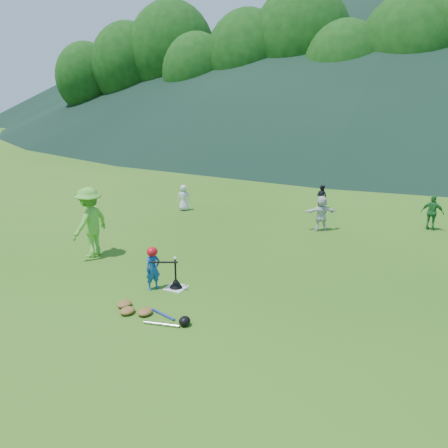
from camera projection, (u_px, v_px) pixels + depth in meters
name	position (u px, v px, depth m)	size (l,w,h in m)	color
ground	(176.00, 288.00, 10.07)	(120.00, 120.00, 0.00)	#2B5914
home_plate	(176.00, 288.00, 10.07)	(0.45, 0.45, 0.02)	silver
baseball	(175.00, 258.00, 9.87)	(0.08, 0.08, 0.08)	white
batter_child	(153.00, 269.00, 9.90)	(0.36, 0.24, 0.99)	#164B9B
adult_coach	(90.00, 222.00, 11.91)	(1.25, 0.72, 1.93)	#62BD37
fielder_a	(184.00, 198.00, 16.97)	(0.49, 0.32, 1.01)	silver
fielder_b	(322.00, 196.00, 17.35)	(0.46, 0.36, 0.94)	black
fielder_c	(432.00, 213.00, 14.40)	(0.69, 0.29, 1.19)	#22722E
fielder_d	(321.00, 213.00, 14.35)	(1.09, 0.35, 1.17)	silver
batting_tee	(176.00, 283.00, 10.04)	(0.30, 0.30, 0.68)	black
batter_gear	(153.00, 253.00, 9.79)	(0.72, 0.28, 0.35)	red
equipment_pile	(145.00, 312.00, 8.81)	(1.80, 0.59, 0.19)	olive
outfield_fence	(369.00, 146.00, 34.00)	(70.07, 0.08, 1.33)	gray
tree_line	(391.00, 50.00, 36.85)	(70.04, 11.40, 14.82)	#382314
distant_hills	(379.00, 37.00, 79.65)	(155.00, 140.00, 32.00)	black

